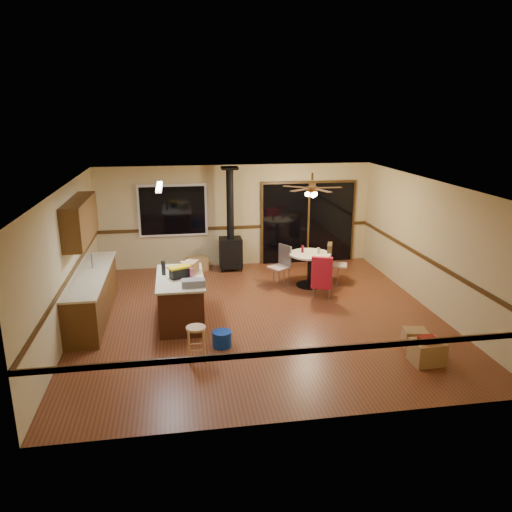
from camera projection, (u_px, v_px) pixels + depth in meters
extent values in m
plane|color=brown|center=(258.00, 316.00, 9.85)|extent=(7.00, 7.00, 0.00)
plane|color=silver|center=(259.00, 185.00, 9.12)|extent=(7.00, 7.00, 0.00)
plane|color=tan|center=(236.00, 216.00, 12.80)|extent=(7.00, 0.00, 7.00)
plane|color=tan|center=(305.00, 330.00, 6.17)|extent=(7.00, 0.00, 7.00)
plane|color=tan|center=(66.00, 261.00, 8.95)|extent=(0.00, 7.00, 7.00)
plane|color=tan|center=(430.00, 245.00, 10.02)|extent=(0.00, 7.00, 7.00)
cube|color=black|center=(173.00, 210.00, 12.45)|extent=(1.72, 0.10, 1.32)
cube|color=black|center=(308.00, 223.00, 13.12)|extent=(2.52, 0.10, 2.10)
cube|color=#593716|center=(92.00, 296.00, 9.71)|extent=(0.60, 3.00, 0.86)
cube|color=beige|center=(90.00, 274.00, 9.59)|extent=(0.64, 3.04, 0.04)
cube|color=#593716|center=(80.00, 220.00, 9.47)|extent=(0.35, 2.00, 0.80)
cube|color=#3F1E0F|center=(181.00, 300.00, 9.50)|extent=(0.80, 1.60, 0.86)
cube|color=beige|center=(180.00, 278.00, 9.37)|extent=(0.88, 1.68, 0.04)
cube|color=black|center=(231.00, 253.00, 12.58)|extent=(0.55, 0.50, 0.75)
cylinder|color=black|center=(230.00, 203.00, 12.23)|extent=(0.18, 0.18, 1.77)
cylinder|color=brown|center=(312.00, 189.00, 10.92)|extent=(0.24, 0.24, 0.10)
cylinder|color=brown|center=(312.00, 177.00, 10.84)|extent=(0.05, 0.05, 0.16)
sphere|color=#FFD88C|center=(312.00, 194.00, 10.95)|extent=(0.16, 0.16, 0.16)
cube|color=white|center=(159.00, 187.00, 9.14)|extent=(0.10, 1.20, 0.04)
cube|color=slate|center=(193.00, 283.00, 8.84)|extent=(0.42, 0.24, 0.13)
cube|color=black|center=(180.00, 273.00, 9.29)|extent=(0.39, 0.31, 0.19)
cube|color=gold|center=(179.00, 267.00, 9.26)|extent=(0.47, 0.38, 0.03)
cube|color=#9A7444|center=(190.00, 267.00, 9.58)|extent=(0.36, 0.40, 0.22)
cylinder|color=black|center=(164.00, 268.00, 9.45)|extent=(0.08, 0.08, 0.28)
cylinder|color=#D84C8C|center=(191.00, 273.00, 9.27)|extent=(0.08, 0.08, 0.19)
cylinder|color=white|center=(182.00, 266.00, 9.66)|extent=(0.08, 0.08, 0.20)
cylinder|color=tan|center=(196.00, 343.00, 8.05)|extent=(0.34, 0.34, 0.58)
cylinder|color=#0B33A6|center=(222.00, 339.00, 8.55)|extent=(0.42, 0.42, 0.27)
cylinder|color=black|center=(309.00, 285.00, 11.55)|extent=(0.59, 0.59, 0.04)
cylinder|color=black|center=(309.00, 270.00, 11.44)|extent=(0.10, 0.10, 0.70)
cylinder|color=beige|center=(310.00, 254.00, 11.34)|extent=(0.95, 0.95, 0.04)
cylinder|color=#590C14|center=(303.00, 249.00, 11.38)|extent=(0.06, 0.06, 0.16)
cylinder|color=beige|center=(318.00, 251.00, 11.29)|extent=(0.08, 0.08, 0.14)
cube|color=tan|center=(279.00, 267.00, 11.41)|extent=(0.55, 0.55, 0.03)
cube|color=slate|center=(285.00, 255.00, 11.46)|extent=(0.23, 0.36, 0.50)
cube|color=tan|center=(322.00, 277.00, 10.78)|extent=(0.52, 0.52, 0.03)
cube|color=slate|center=(322.00, 268.00, 10.53)|extent=(0.38, 0.18, 0.50)
cube|color=red|center=(322.00, 273.00, 10.54)|extent=(0.45, 0.26, 0.70)
cube|color=tan|center=(338.00, 265.00, 11.58)|extent=(0.51, 0.51, 0.03)
cube|color=slate|center=(330.00, 254.00, 11.54)|extent=(0.16, 0.39, 0.50)
cube|color=#372915|center=(329.00, 258.00, 11.57)|extent=(0.24, 0.45, 0.70)
cube|color=#9A7444|center=(198.00, 264.00, 12.58)|extent=(0.56, 0.51, 0.36)
cube|color=#9A7444|center=(427.00, 352.00, 7.98)|extent=(0.51, 0.44, 0.37)
cube|color=#9A7444|center=(415.00, 338.00, 8.56)|extent=(0.43, 0.39, 0.31)
cube|color=maroon|center=(428.00, 339.00, 7.92)|extent=(0.28, 0.23, 0.07)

